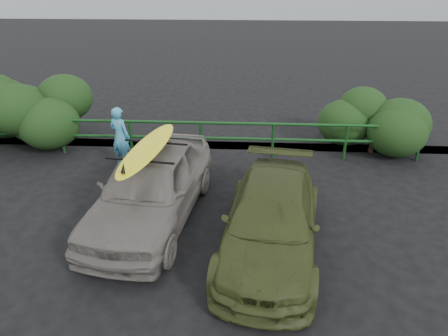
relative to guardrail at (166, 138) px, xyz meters
The scene contains 10 objects.
ground 5.03m from the guardrail, 90.00° to the right, with size 80.00×80.00×0.00m, color black.
ocean 55.00m from the guardrail, 90.00° to the left, with size 200.00×200.00×0.00m, color #535F65.
guardrail is the anchor object (origin of this frame).
shrub_left 4.84m from the guardrail, behind, with size 3.20×2.40×1.95m, color #1C3B15, non-canonical shape.
shrub_right 5.05m from the guardrail, ahead, with size 3.20×2.40×2.05m, color #1C3B15, non-canonical shape.
sedan 3.22m from the guardrail, 84.41° to the right, with size 1.80×4.48×1.53m, color slate.
olive_vehicle 4.94m from the guardrail, 56.25° to the right, with size 1.72×4.22×1.22m, color #3C451E.
man 1.30m from the guardrail, 147.55° to the right, with size 0.59×0.39×1.63m, color #44A5CC.
roof_rack 3.37m from the guardrail, 84.41° to the right, with size 1.36×0.95×0.05m, color black, non-canonical shape.
surfboard 3.39m from the guardrail, 84.41° to the right, with size 0.58×2.79×0.08m, color yellow.
Camera 1 is at (2.21, -5.32, 4.75)m, focal length 32.00 mm.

